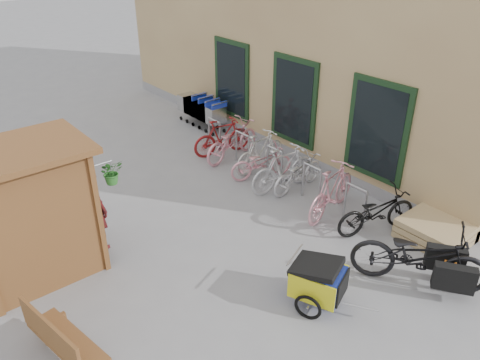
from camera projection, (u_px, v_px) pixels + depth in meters
ground at (271, 267)px, 8.46m from camera, size 80.00×80.00×0.00m
building at (335, 4)px, 13.48m from camera, size 6.07×13.00×7.00m
kiosk at (22, 198)px, 7.57m from camera, size 2.49×1.65×2.40m
bike_rack at (274, 161)px, 11.13m from camera, size 0.05×5.35×0.86m
pallet_stack at (434, 232)px, 9.08m from camera, size 1.00×1.20×0.40m
bench at (61, 341)px, 6.35m from camera, size 0.67×1.49×0.91m
shopping_carts at (201, 108)px, 14.21m from camera, size 0.56×1.90×1.01m
child_trailer at (318, 280)px, 7.45m from camera, size 0.95×1.45×0.85m
cargo_bike at (421, 257)px, 7.80m from camera, size 1.88×2.28×1.17m
person_kiosk at (94, 210)px, 8.63m from camera, size 0.58×0.70×1.66m
bike_0 at (376, 211)px, 9.26m from camera, size 1.86×1.13×0.92m
bike_1 at (332, 190)px, 9.81m from camera, size 1.93×0.92×1.12m
bike_2 at (298, 173)px, 10.81m from camera, size 1.64×0.66×0.84m
bike_3 at (283, 169)px, 10.75m from camera, size 1.82×0.70×1.07m
bike_4 at (261, 162)px, 11.31m from camera, size 1.67×1.03×0.83m
bike_5 at (260, 151)px, 11.66m from camera, size 1.69×0.62×1.00m
bike_6 at (232, 141)px, 12.26m from camera, size 2.00×0.99×1.00m
bike_7 at (222, 137)px, 12.48m from camera, size 1.71×0.77×1.00m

